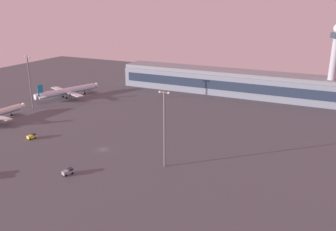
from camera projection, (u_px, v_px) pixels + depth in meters
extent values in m
plane|color=#4C4C51|center=(103.00, 149.00, 156.18)|extent=(416.00, 416.00, 0.00)
cube|color=gray|center=(233.00, 84.00, 247.95)|extent=(161.98, 22.00, 14.00)
cube|color=#263347|center=(228.00, 86.00, 238.13)|extent=(155.50, 0.40, 6.16)
cube|color=gray|center=(233.00, 72.00, 245.43)|extent=(161.98, 19.80, 2.40)
cylinder|color=#A8A8B2|center=(332.00, 73.00, 215.30)|extent=(4.40, 4.40, 41.43)
cone|color=silver|center=(22.00, 106.00, 206.51)|extent=(3.63, 2.59, 3.44)
cylinder|color=#333338|center=(11.00, 112.00, 201.05)|extent=(0.27, 0.27, 3.38)
cylinder|color=black|center=(11.00, 115.00, 201.57)|extent=(0.47, 1.08, 1.05)
cylinder|color=silver|center=(68.00, 91.00, 238.74)|extent=(17.52, 39.05, 4.22)
cone|color=silver|center=(95.00, 86.00, 252.98)|extent=(4.68, 3.87, 4.01)
cone|color=silver|center=(37.00, 97.00, 224.34)|extent=(4.63, 4.21, 3.80)
cube|color=silver|center=(66.00, 92.00, 238.06)|extent=(34.95, 16.23, 0.39)
cube|color=silver|center=(40.00, 96.00, 225.68)|extent=(12.40, 6.65, 0.39)
cube|color=#1984B2|center=(40.00, 90.00, 224.87)|extent=(1.52, 3.46, 7.22)
cylinder|color=slate|center=(62.00, 91.00, 242.44)|extent=(3.65, 4.59, 2.44)
cylinder|color=slate|center=(71.00, 94.00, 234.16)|extent=(3.65, 4.59, 2.44)
cube|color=#1984B2|center=(68.00, 93.00, 239.09)|extent=(16.04, 35.90, 0.40)
cylinder|color=#333338|center=(85.00, 91.00, 247.89)|extent=(0.31, 0.31, 3.94)
cylinder|color=black|center=(85.00, 93.00, 248.49)|extent=(0.83, 1.30, 1.22)
cylinder|color=#333338|center=(63.00, 94.00, 239.14)|extent=(0.31, 0.31, 3.94)
cylinder|color=black|center=(63.00, 97.00, 239.75)|extent=(0.83, 1.30, 1.22)
cylinder|color=#333338|center=(66.00, 95.00, 235.83)|extent=(0.31, 0.31, 3.94)
cylinder|color=black|center=(67.00, 98.00, 236.44)|extent=(0.83, 1.30, 1.22)
cube|color=yellow|center=(34.00, 136.00, 168.70)|extent=(2.39, 2.47, 1.10)
cube|color=#1E232D|center=(33.00, 134.00, 168.43)|extent=(2.18, 2.19, 0.70)
cube|color=yellow|center=(30.00, 137.00, 167.23)|extent=(2.37, 2.74, 1.40)
cylinder|color=black|center=(33.00, 137.00, 169.59)|extent=(0.48, 0.94, 0.90)
cylinder|color=black|center=(35.00, 137.00, 168.60)|extent=(0.48, 0.94, 0.90)
cylinder|color=black|center=(28.00, 138.00, 167.56)|extent=(0.48, 0.94, 0.90)
cylinder|color=black|center=(30.00, 139.00, 166.57)|extent=(0.48, 0.94, 0.90)
cube|color=gray|center=(70.00, 171.00, 133.85)|extent=(2.56, 2.62, 1.10)
cube|color=#1E232D|center=(70.00, 169.00, 133.57)|extent=(2.33, 2.33, 0.70)
cube|color=gray|center=(66.00, 173.00, 132.51)|extent=(2.58, 2.88, 1.40)
cylinder|color=black|center=(70.00, 172.00, 134.78)|extent=(0.57, 0.95, 0.90)
cylinder|color=black|center=(72.00, 173.00, 133.65)|extent=(0.57, 0.95, 0.90)
cylinder|color=black|center=(63.00, 174.00, 132.94)|extent=(0.57, 0.95, 0.90)
cylinder|color=black|center=(66.00, 175.00, 131.81)|extent=(0.57, 0.95, 0.90)
cylinder|color=slate|center=(30.00, 83.00, 210.98)|extent=(0.70, 0.70, 31.89)
cube|color=slate|center=(27.00, 57.00, 206.26)|extent=(4.80, 0.40, 0.40)
sphere|color=#F9EAB2|center=(25.00, 57.00, 207.00)|extent=(0.90, 0.90, 0.90)
sphere|color=#F9EAB2|center=(29.00, 57.00, 205.52)|extent=(0.90, 0.90, 0.90)
cylinder|color=slate|center=(164.00, 130.00, 135.45)|extent=(0.70, 0.70, 30.64)
cube|color=slate|center=(164.00, 92.00, 130.93)|extent=(4.80, 0.40, 0.40)
sphere|color=#F9EAB2|center=(160.00, 92.00, 131.67)|extent=(0.90, 0.90, 0.90)
sphere|color=#F9EAB2|center=(169.00, 93.00, 130.19)|extent=(0.90, 0.90, 0.90)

